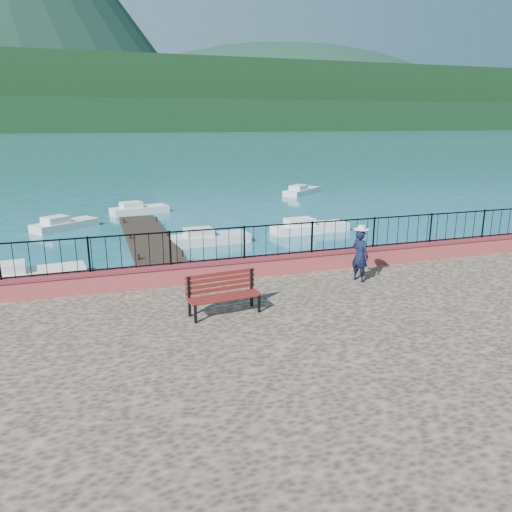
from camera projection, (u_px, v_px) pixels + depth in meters
ground at (302, 366)px, 12.11m from camera, size 2000.00×2000.00×0.00m
parapet at (254, 267)px, 15.10m from camera, size 28.00×0.46×0.58m
railing at (254, 242)px, 14.90m from camera, size 27.00×0.05×0.95m
dock at (154, 250)px, 22.44m from camera, size 2.00×16.00×0.30m
far_forest at (91, 116)px, 284.37m from camera, size 900.00×60.00×18.00m
foothills at (88, 97)px, 335.90m from camera, size 900.00×120.00×44.00m
companion_hill at (283, 127)px, 592.24m from camera, size 448.00×384.00×180.00m
park_bench at (224, 302)px, 12.10m from camera, size 1.85×0.78×1.00m
person at (360, 255)px, 14.52m from camera, size 0.55×0.66×1.54m
hat at (362, 228)px, 14.30m from camera, size 0.44×0.44×0.12m
boat_0 at (23, 272)px, 18.32m from camera, size 4.47×1.73×0.80m
boat_1 at (210, 235)px, 24.26m from camera, size 3.86×1.50×0.80m
boat_2 at (310, 224)px, 26.76m from camera, size 4.27×1.59×0.80m
boat_3 at (65, 222)px, 27.47m from camera, size 3.65×3.08×0.80m
boat_4 at (139, 207)px, 32.20m from camera, size 3.82×2.18×0.80m
boat_5 at (302, 189)px, 40.85m from camera, size 4.11×3.69×0.80m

